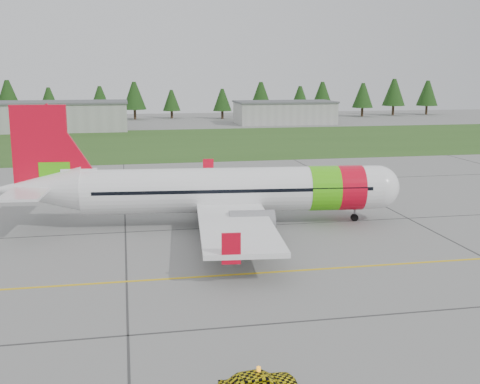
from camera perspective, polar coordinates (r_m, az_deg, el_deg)
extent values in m
plane|color=gray|center=(34.79, 15.47, -11.01)|extent=(320.00, 320.00, 0.00)
cylinder|color=white|center=(51.45, -0.64, 0.21)|extent=(25.60, 6.20, 3.80)
sphere|color=white|center=(54.01, 12.89, 0.46)|extent=(3.80, 3.80, 3.80)
cone|color=white|center=(52.55, -18.40, 0.24)|extent=(7.16, 4.43, 3.80)
cube|color=black|center=(54.04, 13.20, 0.82)|extent=(1.79, 2.67, 0.55)
cylinder|color=#4ED00F|center=(52.68, 7.85, 0.37)|extent=(2.89, 4.11, 3.88)
cylinder|color=red|center=(53.27, 10.30, 0.41)|extent=(2.50, 4.07, 3.88)
cube|color=white|center=(51.64, -1.17, -0.96)|extent=(8.30, 31.57, 0.35)
cube|color=red|center=(66.69, -3.03, 2.32)|extent=(1.18, 0.29, 1.95)
cube|color=red|center=(36.46, -0.84, -5.38)|extent=(1.18, 0.29, 1.95)
cylinder|color=gray|center=(57.09, -0.12, -0.31)|extent=(3.69, 2.37, 2.05)
cylinder|color=gray|center=(46.70, 1.12, -2.98)|extent=(3.69, 2.37, 2.05)
cube|color=red|center=(52.01, -18.41, 3.78)|extent=(4.50, 0.78, 7.41)
cube|color=#4ED00F|center=(52.09, -17.11, 1.48)|extent=(2.56, 0.65, 2.34)
cube|color=white|center=(52.62, -18.93, 0.49)|extent=(4.17, 11.46, 0.21)
cylinder|color=slate|center=(53.92, 10.81, -2.02)|extent=(0.18, 0.18, 1.37)
cylinder|color=black|center=(54.00, 10.79, -2.38)|extent=(0.69, 0.33, 0.66)
cylinder|color=slate|center=(54.46, -2.41, -1.42)|extent=(0.21, 0.21, 1.85)
cylinder|color=black|center=(54.53, -2.82, -1.86)|extent=(1.05, 0.53, 1.01)
cylinder|color=slate|center=(49.16, -2.06, -2.83)|extent=(0.21, 0.21, 1.85)
cylinder|color=black|center=(49.24, -2.51, -3.32)|extent=(1.05, 0.53, 1.01)
imported|color=yellow|center=(25.10, 1.79, -15.55)|extent=(1.29, 1.46, 3.30)
imported|color=silver|center=(84.98, -18.46, 3.40)|extent=(1.63, 1.57, 4.06)
cube|color=#30561E|center=(112.39, -3.33, 4.76)|extent=(320.00, 50.00, 0.03)
cube|color=gold|center=(41.62, 10.58, -7.00)|extent=(120.00, 0.25, 0.02)
cube|color=#A8A8A3|center=(139.83, -17.30, 6.81)|extent=(32.00, 14.00, 6.00)
cube|color=#A8A8A3|center=(152.31, 4.24, 7.47)|extent=(24.00, 12.00, 5.20)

